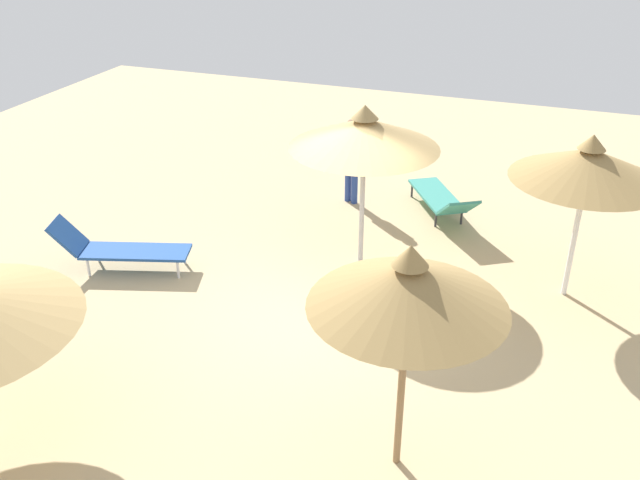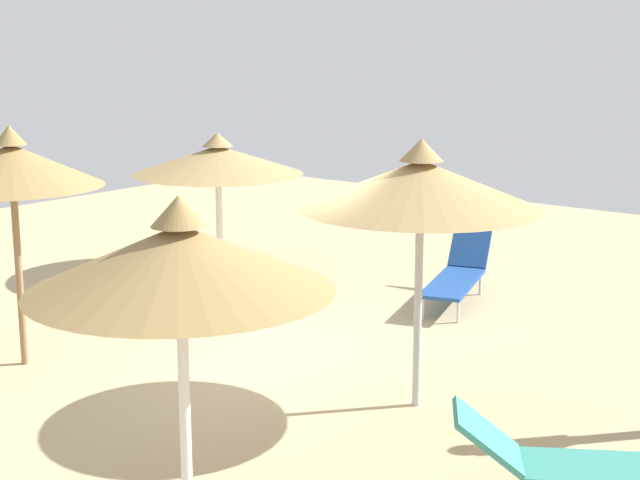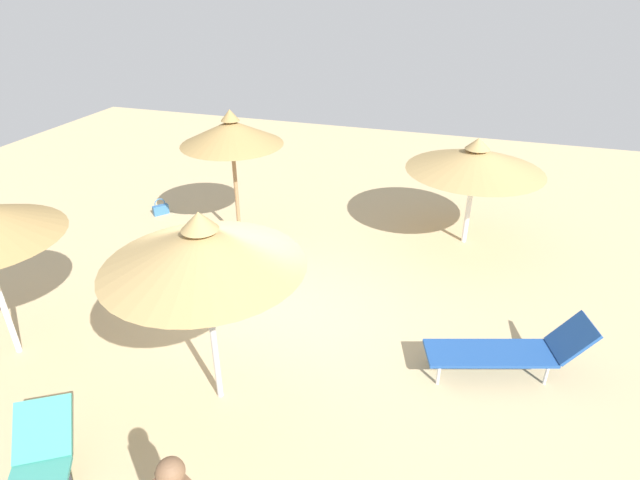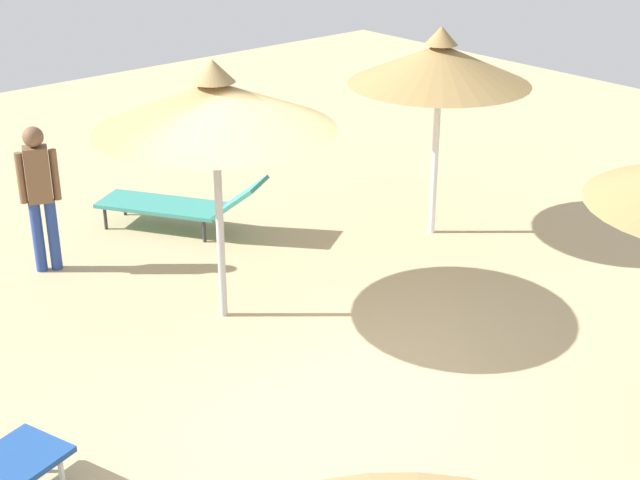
% 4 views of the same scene
% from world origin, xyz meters
% --- Properties ---
extents(ground, '(24.00, 24.00, 0.10)m').
position_xyz_m(ground, '(0.00, 0.00, -0.05)').
color(ground, tan).
extents(parasol_umbrella_front, '(2.42, 2.42, 2.76)m').
position_xyz_m(parasol_umbrella_front, '(0.05, 1.47, 2.31)').
color(parasol_umbrella_front, '#B2B2B7').
rests_on(parasol_umbrella_front, ground).
extents(parasol_umbrella_near_left, '(2.03, 2.03, 2.78)m').
position_xyz_m(parasol_umbrella_near_left, '(1.78, -2.81, 2.33)').
color(parasol_umbrella_near_left, olive).
rests_on(parasol_umbrella_near_left, ground).
extents(parasol_umbrella_edge, '(2.72, 2.72, 2.26)m').
position_xyz_m(parasol_umbrella_edge, '(-2.84, -4.11, 1.83)').
color(parasol_umbrella_edge, white).
rests_on(parasol_umbrella_edge, ground).
extents(parasol_umbrella_near_right, '(2.23, 2.23, 2.65)m').
position_xyz_m(parasol_umbrella_near_right, '(3.40, 1.57, 2.20)').
color(parasol_umbrella_near_right, white).
rests_on(parasol_umbrella_near_right, ground).
extents(lounge_chair_center, '(2.31, 1.22, 0.89)m').
position_xyz_m(lounge_chair_center, '(-3.67, -0.18, 0.41)').
color(lounge_chair_center, '#1E478C').
rests_on(lounge_chair_center, ground).
extents(lounge_chair_far_right, '(1.69, 2.21, 0.78)m').
position_xyz_m(lounge_chair_far_right, '(1.01, 3.69, 0.38)').
color(lounge_chair_far_right, teal).
rests_on(lounge_chair_far_right, ground).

